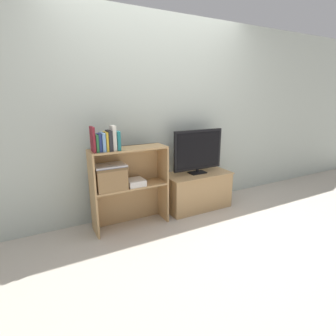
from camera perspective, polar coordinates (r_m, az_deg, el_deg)
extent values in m
plane|color=#BCB2A3|center=(3.25, 1.20, -11.42)|extent=(16.00, 16.00, 0.00)
cube|color=#B2BCB2|center=(3.31, -2.63, 10.80)|extent=(10.00, 0.05, 2.40)
cube|color=tan|center=(3.55, 6.28, -5.00)|extent=(0.87, 0.42, 0.46)
cube|color=tan|center=(3.48, 6.40, -1.27)|extent=(0.89, 0.44, 0.02)
cube|color=black|center=(3.47, 6.40, -0.99)|extent=(0.22, 0.14, 0.02)
cylinder|color=black|center=(3.46, 6.42, -0.56)|extent=(0.04, 0.04, 0.04)
cube|color=black|center=(3.40, 6.56, 3.96)|extent=(0.70, 0.04, 0.52)
cube|color=black|center=(3.38, 6.75, 3.90)|extent=(0.65, 0.00, 0.45)
cube|color=tan|center=(2.97, -15.68, -9.40)|extent=(0.02, 0.28, 0.50)
cube|color=tan|center=(3.23, -1.15, -6.76)|extent=(0.02, 0.28, 0.50)
cube|color=tan|center=(3.19, -8.93, -7.24)|extent=(0.81, 0.02, 0.50)
cube|color=tan|center=(2.99, -8.27, -3.90)|extent=(0.81, 0.28, 0.02)
cube|color=tan|center=(2.82, -16.37, -0.83)|extent=(0.02, 0.28, 0.43)
cube|color=tan|center=(3.08, -1.19, 1.21)|extent=(0.02, 0.28, 0.43)
cube|color=tan|center=(3.04, -9.29, 0.81)|extent=(0.81, 0.02, 0.43)
cube|color=tan|center=(2.88, -8.60, 4.16)|extent=(0.81, 0.28, 0.02)
cube|color=maroon|center=(2.71, -16.08, 5.97)|extent=(0.02, 0.15, 0.25)
cube|color=#286638|center=(2.72, -15.38, 5.24)|extent=(0.02, 0.14, 0.18)
cube|color=navy|center=(2.73, -14.76, 5.35)|extent=(0.03, 0.12, 0.18)
cube|color=#709ECC|center=(2.74, -14.06, 5.51)|extent=(0.03, 0.15, 0.19)
cube|color=gold|center=(2.74, -13.37, 5.64)|extent=(0.02, 0.14, 0.19)
cube|color=#232328|center=(2.75, -12.68, 5.84)|extent=(0.04, 0.15, 0.21)
cube|color=silver|center=(2.76, -11.86, 6.42)|extent=(0.04, 0.13, 0.25)
cube|color=#1E7075|center=(2.78, -11.02, 5.92)|extent=(0.03, 0.15, 0.20)
cube|color=#937047|center=(2.87, -12.46, -2.10)|extent=(0.32, 0.24, 0.25)
cube|color=brown|center=(2.84, -12.60, 0.09)|extent=(0.33, 0.25, 0.02)
cube|color=#BCBCC1|center=(2.83, -12.62, 0.52)|extent=(0.33, 0.23, 0.02)
cylinder|color=#99999E|center=(2.83, -12.64, 0.74)|extent=(0.02, 0.02, 0.00)
cube|color=silver|center=(2.97, -7.13, -3.10)|extent=(0.19, 0.20, 0.07)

